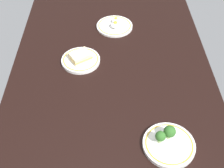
# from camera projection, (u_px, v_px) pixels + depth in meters

# --- Properties ---
(dining_table) EXTENTS (1.46, 0.90, 0.04)m
(dining_table) POSITION_uv_depth(u_px,v_px,m) (112.00, 91.00, 1.25)
(dining_table) COLOR black
(dining_table) RESTS_ON ground
(plate_broccoli) EXTENTS (0.18, 0.18, 0.07)m
(plate_broccoli) POSITION_uv_depth(u_px,v_px,m) (168.00, 143.00, 1.02)
(plate_broccoli) COLOR white
(plate_broccoli) RESTS_ON dining_table
(plate_sandwich) EXTENTS (0.18, 0.18, 0.05)m
(plate_sandwich) POSITION_uv_depth(u_px,v_px,m) (81.00, 59.00, 1.34)
(plate_sandwich) COLOR white
(plate_sandwich) RESTS_ON dining_table
(plate_eggs) EXTENTS (0.19, 0.19, 0.05)m
(plate_eggs) POSITION_uv_depth(u_px,v_px,m) (115.00, 25.00, 1.53)
(plate_eggs) COLOR white
(plate_eggs) RESTS_ON dining_table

